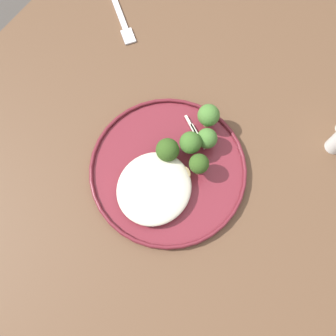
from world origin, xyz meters
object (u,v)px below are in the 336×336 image
at_px(seared_scallop_right_edge, 146,195).
at_px(dinner_plate, 168,170).
at_px(seared_scallop_large_seared, 127,183).
at_px(dinner_fork, 119,12).
at_px(seared_scallop_front_small, 177,187).
at_px(broccoli_floret_front_edge, 209,116).
at_px(broccoli_floret_rear_charred, 168,150).
at_px(broccoli_floret_tall_stalk, 191,143).
at_px(seared_scallop_center_golden, 181,173).
at_px(broccoli_floret_left_leaning, 206,138).
at_px(broccoli_floret_small_sprig, 199,164).

bearing_deg(seared_scallop_right_edge, dinner_plate, -2.04).
height_order(seared_scallop_large_seared, dinner_fork, seared_scallop_large_seared).
distance_m(dinner_plate, seared_scallop_front_small, 0.04).
bearing_deg(broccoli_floret_front_edge, broccoli_floret_rear_charred, 166.00).
height_order(seared_scallop_large_seared, broccoli_floret_tall_stalk, broccoli_floret_tall_stalk).
xyz_separation_m(seared_scallop_right_edge, seared_scallop_large_seared, (-0.00, 0.04, 0.00)).
height_order(dinner_plate, seared_scallop_large_seared, seared_scallop_large_seared).
relative_size(dinner_plate, seared_scallop_large_seared, 9.65).
bearing_deg(seared_scallop_large_seared, dinner_fork, 39.79).
xyz_separation_m(dinner_plate, seared_scallop_large_seared, (-0.07, 0.04, 0.01)).
distance_m(seared_scallop_center_golden, broccoli_floret_left_leaning, 0.08).
bearing_deg(seared_scallop_center_golden, broccoli_floret_front_edge, 8.39).
bearing_deg(dinner_plate, dinner_fork, 51.33).
distance_m(seared_scallop_center_golden, broccoli_floret_rear_charred, 0.05).
bearing_deg(seared_scallop_front_small, broccoli_floret_front_edge, 10.67).
xyz_separation_m(broccoli_floret_small_sprig, dinner_fork, (0.21, 0.34, -0.04)).
bearing_deg(broccoli_floret_left_leaning, broccoli_floret_tall_stalk, 148.88).
bearing_deg(dinner_plate, broccoli_floret_front_edge, -3.97).
distance_m(seared_scallop_right_edge, broccoli_floret_small_sprig, 0.11).
distance_m(broccoli_floret_left_leaning, dinner_fork, 0.36).
bearing_deg(dinner_plate, seared_scallop_front_small, -119.79).
height_order(seared_scallop_front_small, broccoli_floret_tall_stalk, broccoli_floret_tall_stalk).
xyz_separation_m(seared_scallop_right_edge, broccoli_floret_tall_stalk, (0.12, -0.01, 0.03)).
xyz_separation_m(broccoli_floret_front_edge, broccoli_floret_rear_charred, (-0.10, 0.02, -0.01)).
bearing_deg(broccoli_floret_front_edge, broccoli_floret_tall_stalk, -177.42).
bearing_deg(seared_scallop_front_small, dinner_fork, 52.16).
bearing_deg(seared_scallop_center_golden, seared_scallop_front_small, -158.94).
distance_m(seared_scallop_front_small, dinner_fork, 0.42).
relative_size(broccoli_floret_front_edge, broccoli_floret_tall_stalk, 1.02).
bearing_deg(seared_scallop_front_small, seared_scallop_right_edge, 140.94).
bearing_deg(seared_scallop_center_golden, broccoli_floret_small_sprig, -39.27).
distance_m(broccoli_floret_tall_stalk, broccoli_floret_small_sprig, 0.04).
distance_m(dinner_plate, broccoli_floret_front_edge, 0.12).
height_order(seared_scallop_front_small, broccoli_floret_left_leaning, broccoli_floret_left_leaning).
height_order(dinner_plate, broccoli_floret_tall_stalk, broccoli_floret_tall_stalk).
bearing_deg(seared_scallop_large_seared, broccoli_floret_small_sprig, -43.02).
relative_size(seared_scallop_center_golden, dinner_fork, 0.18).
xyz_separation_m(broccoli_floret_left_leaning, broccoli_floret_tall_stalk, (-0.03, 0.02, 0.01)).
height_order(seared_scallop_large_seared, broccoli_floret_small_sprig, broccoli_floret_small_sprig).
distance_m(seared_scallop_front_small, broccoli_floret_small_sprig, 0.06).
relative_size(seared_scallop_large_seared, seared_scallop_center_golden, 1.06).
distance_m(broccoli_floret_front_edge, broccoli_floret_tall_stalk, 0.06).
relative_size(seared_scallop_large_seared, broccoli_floret_small_sprig, 0.52).
bearing_deg(broccoli_floret_front_edge, seared_scallop_large_seared, 164.32).
xyz_separation_m(seared_scallop_large_seared, broccoli_floret_rear_charred, (0.09, -0.03, 0.02)).
bearing_deg(broccoli_floret_left_leaning, seared_scallop_center_golden, 178.10).
bearing_deg(seared_scallop_right_edge, broccoli_floret_front_edge, -3.29).
relative_size(seared_scallop_front_small, dinner_fork, 0.22).
height_order(broccoli_floret_front_edge, broccoli_floret_small_sprig, broccoli_floret_front_edge).
distance_m(seared_scallop_center_golden, broccoli_floret_front_edge, 0.12).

